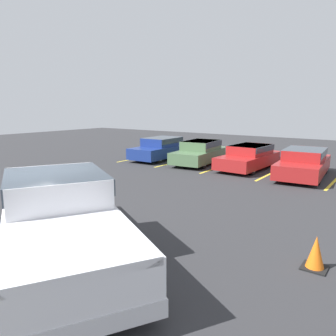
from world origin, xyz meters
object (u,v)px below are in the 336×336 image
parked_sedan_c (250,156)px  parked_sedan_d (304,162)px  pickup_truck (60,218)px  parked_sedan_a (162,148)px  traffic_cone (316,254)px  parked_sedan_b (200,152)px

parked_sedan_c → parked_sedan_d: size_ratio=0.96×
pickup_truck → parked_sedan_a: pickup_truck is taller
parked_sedan_c → parked_sedan_d: (2.74, -0.39, 0.02)m
parked_sedan_c → parked_sedan_d: parked_sedan_d is taller
parked_sedan_d → traffic_cone: bearing=10.3°
parked_sedan_b → traffic_cone: size_ratio=6.59×
parked_sedan_d → parked_sedan_b: bearing=-97.0°
parked_sedan_a → parked_sedan_b: bearing=86.4°
parked_sedan_d → traffic_cone: 9.23m
parked_sedan_a → parked_sedan_c: parked_sedan_a is taller
parked_sedan_c → traffic_cone: size_ratio=6.79×
parked_sedan_a → traffic_cone: parked_sedan_a is taller
pickup_truck → parked_sedan_a: 13.35m
parked_sedan_c → parked_sedan_d: bearing=84.1°
parked_sedan_b → parked_sedan_d: bearing=82.2°
parked_sedan_c → traffic_cone: 10.63m
pickup_truck → parked_sedan_a: bearing=147.5°
parked_sedan_b → traffic_cone: 12.09m
pickup_truck → traffic_cone: pickup_truck is taller
parked_sedan_a → traffic_cone: (10.69, -9.19, -0.37)m
pickup_truck → traffic_cone: (4.46, 2.61, -0.57)m
traffic_cone → pickup_truck: bearing=-149.6°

